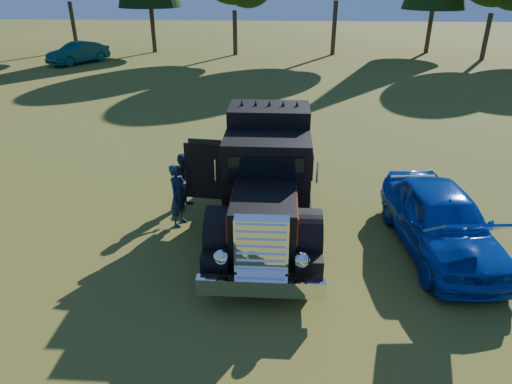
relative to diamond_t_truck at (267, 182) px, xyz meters
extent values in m
plane|color=#3C5218|center=(0.33, -1.29, -1.28)|extent=(120.00, 120.00, 0.00)
cylinder|color=#2D2116|center=(-17.67, 29.71, 0.70)|extent=(0.36, 0.36, 3.96)
cylinder|color=#2D2116|center=(-10.67, 29.21, 1.06)|extent=(0.36, 0.36, 4.68)
cylinder|color=#2D2116|center=(-3.67, 28.21, 0.43)|extent=(0.36, 0.36, 3.42)
cylinder|color=#2D2116|center=(4.33, 28.71, 0.79)|extent=(0.36, 0.36, 4.14)
cylinder|color=#2D2116|center=(12.33, 30.21, 0.97)|extent=(0.36, 0.36, 4.50)
cylinder|color=#2D2116|center=(15.73, 26.97, 0.42)|extent=(0.36, 0.36, 3.40)
cylinder|color=black|center=(-1.04, -2.08, -0.73)|extent=(0.32, 1.10, 1.10)
cylinder|color=black|center=(1.06, -2.08, -0.73)|extent=(0.32, 1.10, 1.10)
cylinder|color=black|center=(-1.04, 2.72, -0.73)|extent=(0.32, 1.10, 1.10)
cylinder|color=black|center=(1.06, 2.72, -0.73)|extent=(0.32, 1.10, 1.10)
cylinder|color=black|center=(-0.71, 2.72, -0.73)|extent=(0.32, 1.10, 1.10)
cylinder|color=black|center=(0.73, 2.72, -0.73)|extent=(0.32, 1.10, 1.10)
cube|color=black|center=(0.01, 0.52, -0.66)|extent=(1.60, 6.40, 0.28)
cube|color=white|center=(0.01, -3.33, -0.73)|extent=(2.50, 0.22, 0.36)
cube|color=white|center=(0.01, -3.03, -0.03)|extent=(1.05, 0.30, 1.30)
cube|color=black|center=(0.01, -1.98, 0.02)|extent=(1.35, 1.80, 1.10)
cube|color=maroon|center=(-0.68, -1.98, 0.22)|extent=(0.02, 1.80, 0.60)
cube|color=maroon|center=(0.70, -1.98, 0.22)|extent=(0.02, 1.80, 0.60)
cylinder|color=black|center=(-0.94, -2.08, -0.33)|extent=(0.55, 1.24, 1.24)
cylinder|color=black|center=(0.96, -2.08, -0.33)|extent=(0.55, 1.24, 1.24)
sphere|color=white|center=(-0.77, -3.10, -0.23)|extent=(0.32, 0.32, 0.32)
sphere|color=white|center=(0.79, -3.10, -0.23)|extent=(0.32, 0.32, 0.32)
cube|color=black|center=(0.01, -0.43, 0.27)|extent=(2.05, 1.30, 2.10)
cube|color=black|center=(0.01, -1.10, 0.77)|extent=(1.70, 0.05, 0.65)
cube|color=black|center=(0.01, 0.87, 0.47)|extent=(2.05, 1.30, 2.50)
cube|color=black|center=(0.01, 2.52, -0.33)|extent=(2.00, 2.00, 0.35)
cube|color=black|center=(-1.57, 0.16, 0.17)|extent=(1.10, 0.18, 1.50)
cube|color=maroon|center=(-1.57, 0.21, 0.02)|extent=(0.85, 0.12, 0.75)
imported|color=#170691|center=(4.15, -0.86, -0.49)|extent=(2.25, 4.75, 1.57)
cube|color=#170691|center=(3.99, -2.56, 0.27)|extent=(1.38, 1.04, 0.67)
imported|color=#1A293D|center=(-2.29, -0.02, -0.43)|extent=(0.58, 0.71, 1.69)
imported|color=#202F4B|center=(-2.32, 1.01, -0.48)|extent=(0.93, 0.98, 1.60)
imported|color=#093B35|center=(-14.88, 23.52, -0.52)|extent=(3.73, 4.75, 1.51)
camera|label=1|loc=(0.35, -10.49, 4.74)|focal=32.00mm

